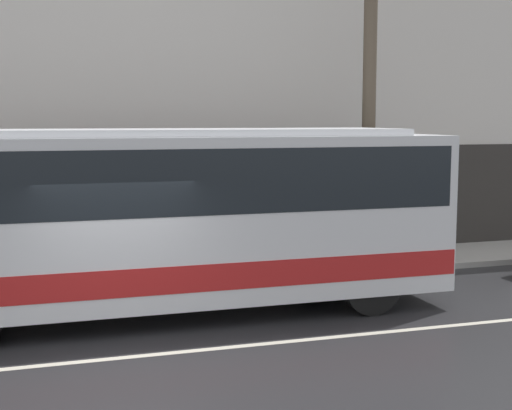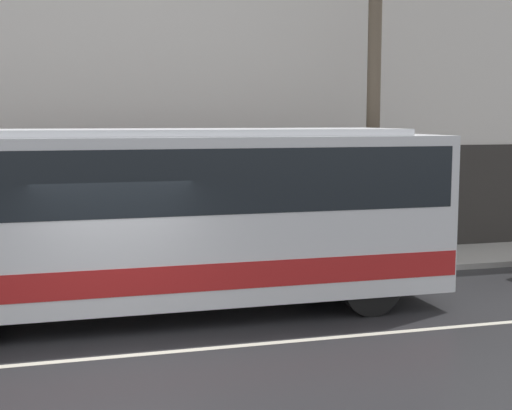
{
  "view_description": "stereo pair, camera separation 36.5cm",
  "coord_description": "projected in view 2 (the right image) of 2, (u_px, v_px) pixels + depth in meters",
  "views": [
    {
      "loc": [
        -1.16,
        -10.21,
        3.48
      ],
      "look_at": [
        2.68,
        2.18,
        1.91
      ],
      "focal_mm": 50.0,
      "sensor_mm": 36.0,
      "label": 1
    },
    {
      "loc": [
        -0.81,
        -10.32,
        3.48
      ],
      "look_at": [
        2.68,
        2.18,
        1.91
      ],
      "focal_mm": 50.0,
      "sensor_mm": 36.0,
      "label": 2
    }
  ],
  "objects": [
    {
      "name": "sidewalk",
      "position": [
        100.0,
        277.0,
        15.46
      ],
      "size": [
        60.0,
        2.39,
        0.13
      ],
      "color": "#A09E99",
      "rests_on": "ground_plane"
    },
    {
      "name": "ground_plane",
      "position": [
        121.0,
        356.0,
        10.5
      ],
      "size": [
        60.0,
        60.0,
        0.0
      ],
      "primitive_type": "plane",
      "color": "#262628"
    },
    {
      "name": "utility_pole_near",
      "position": [
        374.0,
        72.0,
        15.79
      ],
      "size": [
        0.3,
        0.3,
        8.75
      ],
      "color": "brown",
      "rests_on": "sidewalk"
    },
    {
      "name": "pedestrian_waiting",
      "position": [
        170.0,
        237.0,
        16.14
      ],
      "size": [
        0.36,
        0.36,
        1.51
      ],
      "color": "#333338",
      "rests_on": "sidewalk"
    },
    {
      "name": "building_facade",
      "position": [
        89.0,
        2.0,
        16.01
      ],
      "size": [
        60.0,
        0.35,
        12.61
      ],
      "color": "silver",
      "rests_on": "ground_plane"
    },
    {
      "name": "transit_bus",
      "position": [
        150.0,
        211.0,
        12.56
      ],
      "size": [
        10.74,
        2.59,
        3.31
      ],
      "color": "silver",
      "rests_on": "ground_plane"
    },
    {
      "name": "lane_stripe",
      "position": [
        121.0,
        356.0,
        10.5
      ],
      "size": [
        54.0,
        0.14,
        0.01
      ],
      "color": "beige",
      "rests_on": "ground_plane"
    }
  ]
}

